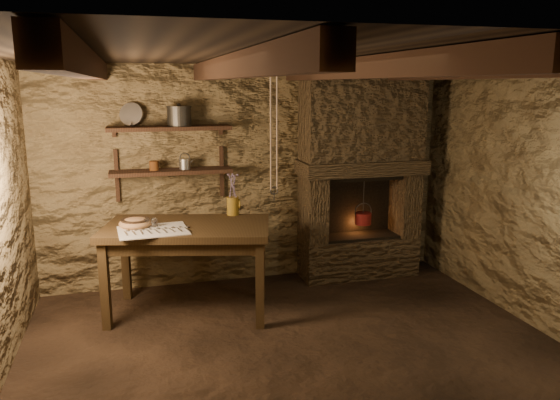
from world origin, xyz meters
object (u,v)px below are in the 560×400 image
object	(u,v)px
red_pot	(363,218)
iron_stockpot	(179,117)
work_table	(188,266)
stoneware_jug	(233,197)
wooden_bowl	(135,223)

from	to	relation	value
red_pot	iron_stockpot	bearing A→B (deg)	176.61
iron_stockpot	work_table	bearing A→B (deg)	-92.11
stoneware_jug	wooden_bowl	xyz separation A→B (m)	(-0.97, -0.25, -0.15)
work_table	stoneware_jug	distance (m)	0.83
work_table	red_pot	distance (m)	2.13
work_table	wooden_bowl	size ratio (longest dim) A/B	5.63
work_table	stoneware_jug	size ratio (longest dim) A/B	4.01
stoneware_jug	iron_stockpot	world-z (taller)	iron_stockpot
wooden_bowl	iron_stockpot	size ratio (longest dim) A/B	1.25
wooden_bowl	work_table	bearing A→B (deg)	-5.23
stoneware_jug	red_pot	distance (m)	1.61
work_table	wooden_bowl	bearing A→B (deg)	-171.06
red_pot	stoneware_jug	bearing A→B (deg)	-171.20
red_pot	work_table	bearing A→B (deg)	-165.44
stoneware_jug	iron_stockpot	distance (m)	0.99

